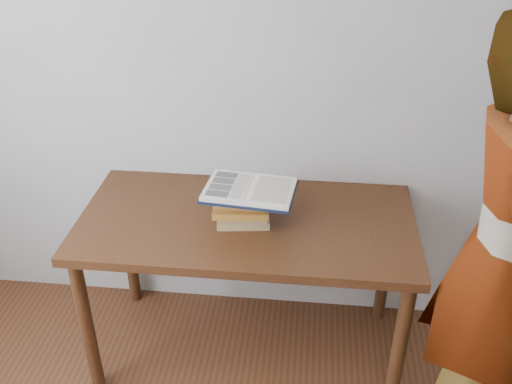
# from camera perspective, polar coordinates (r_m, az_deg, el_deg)

# --- Properties ---
(room_shell) EXTENTS (3.54, 3.54, 2.62)m
(room_shell) POSITION_cam_1_polar(r_m,az_deg,el_deg) (0.96, -22.23, -5.20)
(room_shell) COLOR #B3B1A9
(room_shell) RESTS_ON ground
(desk) EXTENTS (1.46, 0.73, 0.78)m
(desk) POSITION_cam_1_polar(r_m,az_deg,el_deg) (2.53, -0.91, -4.51)
(desk) COLOR #442711
(desk) RESTS_ON ground
(book_stack) EXTENTS (0.25, 0.21, 0.15)m
(book_stack) POSITION_cam_1_polar(r_m,az_deg,el_deg) (2.42, -1.40, -1.48)
(book_stack) COLOR tan
(book_stack) RESTS_ON desk
(open_book) EXTENTS (0.40, 0.29, 0.03)m
(open_book) POSITION_cam_1_polar(r_m,az_deg,el_deg) (2.37, -0.63, 0.20)
(open_book) COLOR black
(open_book) RESTS_ON book_stack
(reader) EXTENTS (0.45, 0.67, 1.79)m
(reader) POSITION_cam_1_polar(r_m,az_deg,el_deg) (2.24, 23.09, -6.18)
(reader) COLOR tan
(reader) RESTS_ON ground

